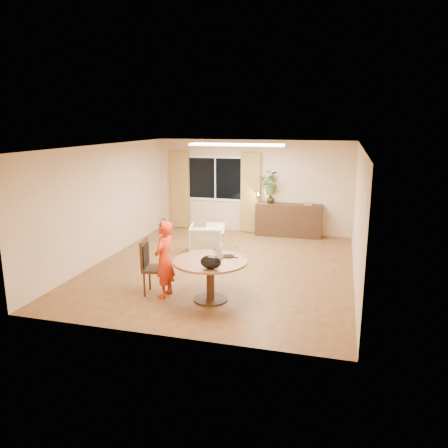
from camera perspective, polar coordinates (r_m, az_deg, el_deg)
name	(u,v)px	position (r m, az deg, el deg)	size (l,w,h in m)	color
floor	(222,267)	(9.55, -0.22, -5.62)	(6.50, 6.50, 0.00)	brown
ceiling	(222,146)	(9.05, -0.23, 10.15)	(6.50, 6.50, 0.00)	white
wall_back	(253,187)	(12.33, 3.81, 4.88)	(5.50, 5.50, 0.00)	tan
wall_left	(106,202)	(10.28, -15.19, 2.76)	(6.50, 6.50, 0.00)	tan
wall_right	(358,216)	(8.90, 17.11, 1.06)	(6.50, 6.50, 0.00)	tan
window	(215,178)	(12.55, -1.15, 5.98)	(1.70, 0.03, 1.30)	white
curtain_left	(180,190)	(12.86, -5.75, 4.49)	(0.55, 0.08, 2.25)	olive
curtain_right	(250,193)	(12.27, 3.48, 4.12)	(0.55, 0.08, 2.25)	olive
ceiling_panel	(236,145)	(10.21, 1.59, 10.31)	(2.20, 0.35, 0.05)	white
dining_table	(210,269)	(7.66, -1.79, -5.86)	(1.30, 1.30, 0.74)	brown
dining_chair	(156,267)	(8.07, -8.87, -5.59)	(0.48, 0.44, 1.01)	black
child	(164,259)	(7.87, -7.79, -4.59)	(0.33, 0.51, 1.39)	red
laptop	(211,253)	(7.60, -1.69, -3.86)	(0.34, 0.22, 0.22)	#B7B7BC
tumbler	(215,253)	(7.80, -1.19, -3.80)	(0.08, 0.08, 0.12)	white
wine_glass	(236,252)	(7.71, 1.51, -3.65)	(0.08, 0.08, 0.22)	white
pot_lid	(228,256)	(7.78, 0.52, -4.18)	(0.22, 0.22, 0.04)	white
handbag	(211,262)	(7.12, -1.76, -5.01)	(0.35, 0.21, 0.23)	black
armchair	(206,239)	(10.43, -2.38, -1.99)	(0.75, 0.77, 0.70)	beige
throw	(215,225)	(10.24, -1.18, -0.17)	(0.45, 0.55, 0.03)	beige
sideboard	(289,220)	(12.09, 8.44, 0.49)	(1.79, 0.44, 0.90)	black
vase	(270,199)	(12.05, 6.09, 3.29)	(0.24, 0.24, 0.25)	black
bouquet	(270,182)	(11.98, 6.08, 5.43)	(0.59, 0.51, 0.66)	#286D29
book_stack	(308,204)	(11.95, 10.95, 2.64)	(0.21, 0.16, 0.09)	#866144
desk_lamp	(258,197)	(12.05, 4.50, 3.51)	(0.13, 0.13, 0.32)	black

